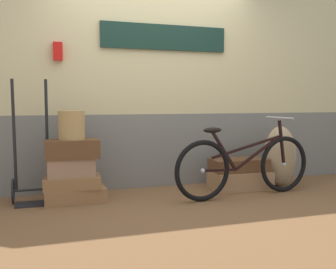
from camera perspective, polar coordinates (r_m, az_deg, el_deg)
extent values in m
cube|color=brown|center=(4.23, 0.75, -10.17)|extent=(9.16, 5.20, 0.06)
cube|color=slate|center=(4.93, -2.43, -2.26)|extent=(7.16, 0.20, 0.91)
cube|color=#CCBC84|center=(4.94, -2.49, 12.41)|extent=(7.16, 0.20, 1.61)
cube|color=#142D23|center=(4.88, -0.46, 14.07)|extent=(1.58, 0.04, 0.30)
cube|color=red|center=(4.61, -15.87, 11.67)|extent=(0.10, 0.08, 0.20)
cube|color=olive|center=(4.32, -13.50, -8.52)|extent=(0.63, 0.40, 0.15)
cube|color=olive|center=(4.27, -13.88, -6.79)|extent=(0.60, 0.39, 0.13)
cube|color=#937051|center=(4.24, -14.08, -4.70)|extent=(0.50, 0.29, 0.19)
cube|color=brown|center=(4.22, -13.93, -2.06)|extent=(0.55, 0.32, 0.20)
cube|color=#9E754C|center=(4.86, 10.56, -6.60)|extent=(0.73, 0.41, 0.21)
cube|color=brown|center=(4.85, 10.35, -4.41)|extent=(0.69, 0.37, 0.15)
cylinder|color=#A8844C|center=(4.20, -13.98, 1.34)|extent=(0.27, 0.27, 0.30)
torus|color=black|center=(4.40, -21.81, -7.72)|extent=(0.02, 0.27, 0.27)
torus|color=black|center=(4.39, -16.76, -7.61)|extent=(0.02, 0.27, 0.27)
cylinder|color=black|center=(4.40, -19.28, -7.67)|extent=(0.38, 0.02, 0.02)
cylinder|color=black|center=(4.32, -21.65, -0.13)|extent=(0.03, 0.16, 1.16)
cylinder|color=black|center=(4.31, -17.35, -0.02)|extent=(0.03, 0.16, 1.16)
cube|color=black|center=(4.32, -19.27, -9.61)|extent=(0.34, 0.22, 0.02)
ellipsoid|color=tan|center=(5.10, 16.09, -3.08)|extent=(0.42, 0.35, 0.76)
torus|color=black|center=(4.17, 5.11, -5.32)|extent=(0.66, 0.12, 0.66)
sphere|color=#B2B2B7|center=(4.17, 5.11, -5.32)|extent=(0.05, 0.05, 0.05)
torus|color=black|center=(4.79, 16.64, -4.19)|extent=(0.66, 0.12, 0.66)
sphere|color=#B2B2B7|center=(4.79, 16.64, -4.19)|extent=(0.05, 0.05, 0.05)
cube|color=black|center=(4.53, 13.03, -2.60)|extent=(0.61, 0.09, 0.37)
cube|color=black|center=(4.27, 8.24, -2.43)|extent=(0.32, 0.06, 0.44)
cube|color=black|center=(4.27, 7.55, -5.21)|extent=(0.42, 0.07, 0.04)
cube|color=black|center=(4.43, 11.50, -1.78)|extent=(0.90, 0.12, 0.23)
cube|color=black|center=(4.73, 16.34, -1.13)|extent=(0.11, 0.04, 0.52)
ellipsoid|color=black|center=(4.17, 6.54, 0.64)|extent=(0.23, 0.11, 0.06)
cylinder|color=#A5A5AD|center=(4.68, 16.04, 2.37)|extent=(0.07, 0.46, 0.02)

